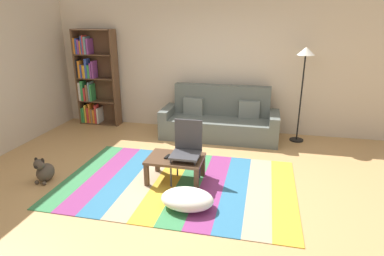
{
  "coord_description": "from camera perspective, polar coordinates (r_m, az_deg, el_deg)",
  "views": [
    {
      "loc": [
        1.02,
        -4.11,
        2.27
      ],
      "look_at": [
        -0.03,
        0.55,
        0.65
      ],
      "focal_mm": 30.68,
      "sensor_mm": 36.0,
      "label": 1
    }
  ],
  "objects": [
    {
      "name": "coffee_table",
      "position": [
        4.73,
        -2.9,
        -5.8
      ],
      "size": [
        0.79,
        0.55,
        0.36
      ],
      "color": "#513826",
      "rests_on": "rug"
    },
    {
      "name": "ground_plane",
      "position": [
        4.81,
        -1.09,
        -9.47
      ],
      "size": [
        14.0,
        14.0,
        0.0
      ],
      "primitive_type": "plane",
      "color": "tan"
    },
    {
      "name": "standing_lamp",
      "position": [
        6.34,
        18.99,
        10.53
      ],
      "size": [
        0.32,
        0.32,
        1.77
      ],
      "color": "black",
      "rests_on": "ground_plane"
    },
    {
      "name": "rug",
      "position": [
        4.79,
        -2.49,
        -9.54
      ],
      "size": [
        3.29,
        2.16,
        0.01
      ],
      "color": "#387F4C",
      "rests_on": "ground_plane"
    },
    {
      "name": "couch",
      "position": [
        6.49,
        4.84,
        1.29
      ],
      "size": [
        2.26,
        0.8,
        1.0
      ],
      "color": "#59605B",
      "rests_on": "ground_plane"
    },
    {
      "name": "back_wall",
      "position": [
        6.8,
        4.03,
        10.89
      ],
      "size": [
        6.8,
        0.1,
        2.7
      ],
      "primitive_type": "cube",
      "color": "beige",
      "rests_on": "ground_plane"
    },
    {
      "name": "left_wall",
      "position": [
        6.63,
        -29.6,
        8.33
      ],
      "size": [
        0.1,
        5.5,
        2.7
      ],
      "primitive_type": "cube",
      "color": "beige",
      "rests_on": "ground_plane"
    },
    {
      "name": "dog",
      "position": [
        5.23,
        -24.3,
        -6.84
      ],
      "size": [
        0.22,
        0.35,
        0.4
      ],
      "color": "#473D33",
      "rests_on": "ground_plane"
    },
    {
      "name": "folding_chair",
      "position": [
        4.66,
        -0.88,
        -3.18
      ],
      "size": [
        0.4,
        0.4,
        0.9
      ],
      "rotation": [
        0.0,
        0.0,
        -0.8
      ],
      "color": "#38383D",
      "rests_on": "ground_plane"
    },
    {
      "name": "tv_remote",
      "position": [
        4.71,
        -4.28,
        -4.98
      ],
      "size": [
        0.07,
        0.16,
        0.02
      ],
      "primitive_type": "cube",
      "rotation": [
        0.0,
        0.0,
        -0.17
      ],
      "color": "black",
      "rests_on": "coffee_table"
    },
    {
      "name": "pouf",
      "position": [
        4.16,
        -0.82,
        -12.26
      ],
      "size": [
        0.66,
        0.47,
        0.24
      ],
      "primitive_type": "ellipsoid",
      "color": "white",
      "rests_on": "rug"
    },
    {
      "name": "bookshelf",
      "position": [
        7.5,
        -16.87,
        7.93
      ],
      "size": [
        0.9,
        0.28,
        2.04
      ],
      "color": "brown",
      "rests_on": "ground_plane"
    }
  ]
}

